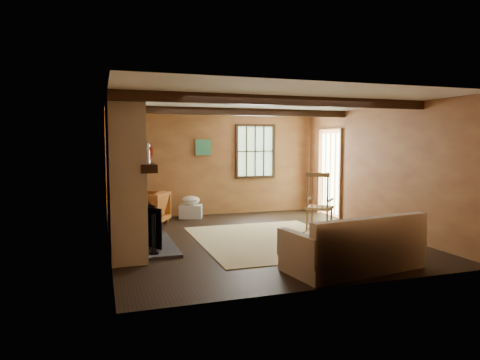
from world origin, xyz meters
name	(u,v)px	position (x,y,z in m)	size (l,w,h in m)	color
ground	(255,238)	(0.00, 0.00, 0.00)	(5.50, 5.50, 0.00)	black
room_envelope	(262,147)	(0.22, 0.26, 1.63)	(5.02, 5.52, 2.44)	#A46A3A
fireplace	(126,180)	(-2.23, 0.00, 1.10)	(1.02, 2.30, 2.40)	#99413B
rug	(270,240)	(0.20, -0.20, 0.00)	(2.50, 3.00, 0.01)	tan
rocking_chair	(319,206)	(1.41, 0.25, 0.49)	(0.88, 0.91, 1.16)	tan
sofa	(355,250)	(0.62, -2.20, 0.27)	(1.99, 1.10, 0.76)	silver
firewood_pile	(130,215)	(-2.02, 2.55, 0.11)	(0.63, 0.11, 0.23)	brown
laundry_basket	(191,211)	(-0.68, 2.41, 0.15)	(0.50, 0.38, 0.30)	silver
basket_pillow	(191,200)	(-0.68, 2.41, 0.40)	(0.42, 0.33, 0.21)	silver
armchair	(148,208)	(-1.69, 1.90, 0.35)	(0.75, 0.77, 0.70)	#BF6026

